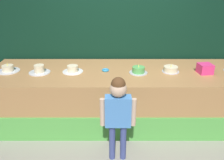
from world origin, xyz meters
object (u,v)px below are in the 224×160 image
child_figure (118,109)px  pink_box (205,69)px  cake_center_right (138,70)px  cake_center_left (72,69)px  cake_far_left (8,69)px  cake_left (39,70)px  cake_right (170,69)px  donut (105,70)px

child_figure → pink_box: (1.35, 0.91, 0.18)m
child_figure → cake_center_right: size_ratio=4.09×
pink_box → cake_center_left: 2.03m
cake_far_left → cake_left: 0.51m
cake_far_left → cake_center_right: (2.03, -0.07, 0.01)m
child_figure → cake_right: (0.84, 0.97, 0.15)m
cake_center_left → cake_right: 1.52m
donut → cake_left: (-1.02, -0.07, 0.03)m
pink_box → cake_right: (-0.51, 0.06, -0.03)m
donut → cake_left: cake_left is taller
cake_center_right → cake_right: bearing=5.9°
cake_far_left → cake_center_right: cake_center_right is taller
cake_center_left → cake_far_left: bearing=178.4°
cake_center_left → cake_center_right: (1.02, -0.05, 0.00)m
cake_far_left → cake_center_right: size_ratio=1.24×
donut → cake_right: bearing=-1.6°
cake_center_left → pink_box: bearing=-1.5°
cake_center_left → cake_right: size_ratio=1.20×
cake_center_right → cake_far_left: bearing=177.9°
child_figure → cake_left: bearing=142.0°
pink_box → cake_right: size_ratio=0.75×
cake_center_left → cake_center_right: bearing=-2.6°
cake_far_left → cake_center_left: cake_far_left is taller
pink_box → cake_center_left: size_ratio=0.63×
donut → cake_right: (1.02, -0.03, 0.02)m
child_figure → pink_box: child_figure is taller
pink_box → cake_far_left: (-3.05, 0.08, -0.04)m
cake_center_left → cake_right: cake_right is taller
cake_left → cake_right: cake_right is taller
cake_left → cake_right: bearing=1.1°
donut → cake_far_left: (-1.52, -0.01, 0.02)m
cake_far_left → cake_center_left: 1.02m
cake_left → cake_center_right: bearing=-0.5°
donut → pink_box: bearing=-3.4°
cake_far_left → child_figure: bearing=-30.3°
cake_center_left → cake_left: bearing=-176.2°
cake_left → cake_right: size_ratio=1.23×
child_figure → cake_center_right: (0.33, 0.92, 0.15)m
donut → cake_right: 1.02m
child_figure → cake_center_right: bearing=70.1°
pink_box → cake_right: 0.51m
cake_center_left → cake_right: (1.52, 0.01, -0.00)m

